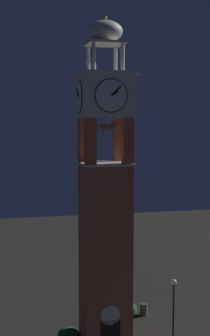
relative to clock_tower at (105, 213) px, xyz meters
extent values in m
cube|color=#AD5B42|center=(0.00, 0.00, -2.60)|extent=(2.60, 2.60, 10.70)
cylinder|color=silver|center=(0.00, -1.31, -5.40)|extent=(1.10, 0.04, 1.10)
cube|color=#AD5B42|center=(-1.02, -1.02, 4.05)|extent=(0.56, 0.56, 2.58)
cube|color=#AD5B42|center=(1.02, -1.02, 4.05)|extent=(0.56, 0.56, 2.58)
cube|color=#AD5B42|center=(-1.02, 1.02, 4.05)|extent=(0.56, 0.56, 2.58)
cube|color=#AD5B42|center=(1.02, 1.02, 4.05)|extent=(0.56, 0.56, 2.58)
cube|color=silver|center=(0.00, 0.00, 2.81)|extent=(2.76, 2.76, 0.12)
cone|color=#4C4C51|center=(0.58, 0.05, 4.75)|extent=(0.51, 0.51, 0.47)
cone|color=#4C4C51|center=(0.33, 0.49, 4.75)|extent=(0.42, 0.42, 0.53)
cone|color=#4C4C51|center=(-0.27, 0.52, 4.75)|extent=(0.43, 0.43, 0.52)
cone|color=#4C4C51|center=(-0.58, -0.08, 4.75)|extent=(0.41, 0.41, 0.35)
cone|color=#4C4C51|center=(-0.19, -0.55, 4.75)|extent=(0.46, 0.46, 0.42)
cone|color=#4C4C51|center=(0.32, -0.49, 4.75)|extent=(0.38, 0.38, 0.52)
cube|color=silver|center=(0.00, 0.00, 6.48)|extent=(2.84, 2.84, 2.29)
cylinder|color=white|center=(0.00, -1.44, 6.48)|extent=(1.74, 0.05, 1.74)
torus|color=black|center=(0.00, -1.44, 6.48)|extent=(1.77, 0.06, 1.77)
cube|color=black|center=(0.18, -1.50, 6.61)|extent=(0.41, 0.03, 0.32)
cube|color=black|center=(0.25, -1.50, 6.72)|extent=(0.55, 0.03, 0.52)
cylinder|color=white|center=(0.00, 1.44, 6.48)|extent=(1.74, 0.05, 1.74)
torus|color=black|center=(0.00, 1.44, 6.48)|extent=(1.77, 0.06, 1.77)
cube|color=black|center=(0.18, 1.50, 6.61)|extent=(0.41, 0.03, 0.32)
cube|color=black|center=(0.25, 1.50, 6.72)|extent=(0.55, 0.03, 0.52)
cylinder|color=white|center=(-1.44, 0.00, 6.48)|extent=(0.05, 1.74, 1.74)
torus|color=black|center=(-1.44, 0.00, 6.48)|extent=(0.06, 1.77, 1.77)
cube|color=black|center=(-1.50, 0.18, 6.61)|extent=(0.03, 0.41, 0.32)
cube|color=black|center=(-1.50, 0.26, 6.72)|extent=(0.03, 0.55, 0.52)
cylinder|color=white|center=(1.44, 0.00, 6.48)|extent=(0.05, 1.74, 1.74)
torus|color=black|center=(1.44, 0.00, 6.48)|extent=(0.06, 1.77, 1.77)
cube|color=black|center=(1.50, 0.18, 6.61)|extent=(0.03, 0.41, 0.32)
cube|color=black|center=(1.50, 0.26, 6.72)|extent=(0.03, 0.55, 0.52)
cube|color=silver|center=(0.00, 0.00, 7.71)|extent=(3.20, 3.20, 0.16)
cylinder|color=silver|center=(-0.78, -0.78, 8.54)|extent=(0.22, 0.22, 1.49)
cylinder|color=silver|center=(0.78, -0.78, 8.54)|extent=(0.22, 0.22, 1.49)
cylinder|color=silver|center=(-0.78, 0.78, 8.54)|extent=(0.22, 0.22, 1.49)
cylinder|color=silver|center=(0.78, 0.78, 8.54)|extent=(0.22, 0.22, 1.49)
cube|color=silver|center=(0.00, 0.00, 9.35)|extent=(2.00, 2.00, 0.12)
ellipsoid|color=silver|center=(0.00, 0.00, 10.00)|extent=(1.92, 1.92, 1.18)
sphere|color=#B79338|center=(0.00, 0.00, 10.71)|extent=(0.24, 0.24, 0.24)
cylinder|color=black|center=(4.45, 0.77, -6.34)|extent=(0.12, 0.12, 3.21)
sphere|color=#F9EFCC|center=(4.45, 0.77, -4.56)|extent=(0.36, 0.36, 0.36)
cylinder|color=#4C4C51|center=(3.68, 4.32, -7.55)|extent=(0.52, 0.52, 0.80)
ellipsoid|color=#28562D|center=(2.57, 4.12, -7.41)|extent=(1.11, 1.11, 1.07)
ellipsoid|color=#28562D|center=(-1.93, 1.24, -7.47)|extent=(1.30, 1.30, 0.96)
camera|label=1|loc=(-6.07, -26.70, 5.23)|focal=52.96mm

